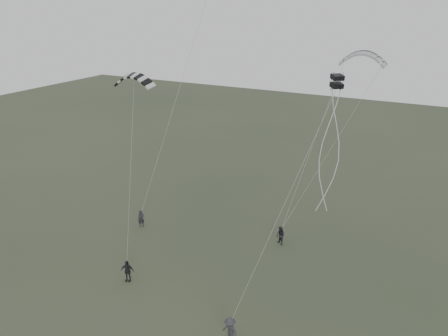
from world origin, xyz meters
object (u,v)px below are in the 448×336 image
at_px(flyer_far, 230,331).
at_px(kite_box, 337,81).
at_px(flyer_right, 280,236).
at_px(kite_striped, 133,75).
at_px(flyer_center, 127,271).
at_px(kite_pale_large, 363,53).
at_px(flyer_left, 141,219).

xyz_separation_m(flyer_far, kite_box, (3.60, 5.62, 13.97)).
xyz_separation_m(flyer_right, kite_striped, (-10.34, -4.63, 13.03)).
height_order(flyer_right, flyer_center, flyer_center).
xyz_separation_m(flyer_right, flyer_far, (1.33, -11.99, 0.11)).
bearing_deg(kite_striped, flyer_far, -33.03).
bearing_deg(kite_box, kite_pale_large, 55.64).
height_order(flyer_left, kite_striped, kite_striped).
distance_m(flyer_far, kite_box, 15.48).
distance_m(flyer_center, kite_pale_large, 25.19).
height_order(flyer_center, kite_pale_large, kite_pale_large).
distance_m(flyer_right, kite_pale_large, 16.40).
bearing_deg(flyer_left, kite_pale_large, -12.43).
height_order(flyer_far, kite_pale_large, kite_pale_large).
relative_size(flyer_left, flyer_center, 0.94).
relative_size(flyer_left, flyer_right, 0.98).
xyz_separation_m(flyer_far, kite_pale_large, (2.37, 19.44, 14.03)).
bearing_deg(flyer_left, kite_box, -57.16).
relative_size(flyer_right, kite_box, 2.29).
relative_size(flyer_far, kite_pale_large, 0.47).
distance_m(flyer_right, flyer_far, 12.06).
height_order(flyer_center, kite_striped, kite_striped).
xyz_separation_m(flyer_left, kite_striped, (1.77, -1.80, 13.04)).
distance_m(flyer_center, kite_striped, 14.20).
xyz_separation_m(flyer_left, flyer_right, (12.11, 2.83, 0.01)).
height_order(flyer_left, flyer_right, flyer_right).
height_order(kite_pale_large, kite_striped, kite_pale_large).
bearing_deg(flyer_right, flyer_left, -134.19).
height_order(kite_pale_large, kite_box, kite_pale_large).
distance_m(flyer_left, flyer_right, 12.44).
xyz_separation_m(flyer_right, flyer_center, (-7.98, -9.84, 0.04)).
distance_m(kite_pale_large, kite_striped, 18.55).
height_order(flyer_far, kite_striped, kite_striped).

